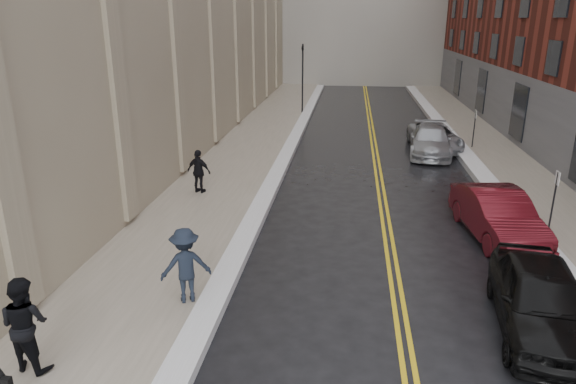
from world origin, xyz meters
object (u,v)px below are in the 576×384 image
(car_silver_far, at_px, (435,136))
(pedestrian_b, at_px, (186,265))
(car_silver_near, at_px, (431,141))
(pedestrian_a, at_px, (25,324))
(pedestrian_c, at_px, (199,171))
(car_maroon, at_px, (497,215))
(car_black, at_px, (541,299))

(car_silver_far, height_order, pedestrian_b, pedestrian_b)
(pedestrian_b, bearing_deg, car_silver_near, -140.47)
(car_silver_near, height_order, pedestrian_a, pedestrian_a)
(pedestrian_a, xyz_separation_m, pedestrian_b, (2.38, 2.95, -0.04))
(pedestrian_c, bearing_deg, pedestrian_b, 120.38)
(car_silver_far, relative_size, pedestrian_a, 2.46)
(car_maroon, relative_size, pedestrian_a, 2.41)
(car_silver_near, bearing_deg, pedestrian_a, -112.31)
(pedestrian_a, distance_m, pedestrian_b, 3.79)
(car_silver_near, distance_m, pedestrian_a, 22.16)
(car_silver_far, distance_m, pedestrian_b, 19.86)
(car_silver_far, bearing_deg, pedestrian_a, -123.68)
(pedestrian_a, relative_size, pedestrian_b, 1.04)
(car_black, distance_m, car_silver_far, 17.93)
(car_maroon, bearing_deg, pedestrian_a, -151.32)
(car_maroon, relative_size, car_silver_near, 0.95)
(car_maroon, xyz_separation_m, pedestrian_b, (-8.88, -5.39, 0.32))
(car_silver_near, distance_m, pedestrian_b, 18.44)
(car_maroon, bearing_deg, car_black, -102.18)
(car_silver_far, bearing_deg, pedestrian_b, -121.62)
(car_silver_far, relative_size, pedestrian_b, 2.56)
(pedestrian_c, bearing_deg, car_maroon, -178.94)
(car_silver_near, bearing_deg, car_silver_far, 79.62)
(car_maroon, height_order, car_silver_near, car_maroon)
(car_silver_near, height_order, car_silver_far, car_silver_near)
(pedestrian_a, bearing_deg, car_silver_near, -106.98)
(car_silver_far, height_order, pedestrian_c, pedestrian_c)
(car_black, bearing_deg, car_maroon, 92.80)
(car_black, bearing_deg, pedestrian_a, -157.99)
(car_black, xyz_separation_m, pedestrian_b, (-8.47, 0.06, 0.31))
(car_black, height_order, car_silver_far, car_black)
(car_silver_far, bearing_deg, car_silver_near, -112.47)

